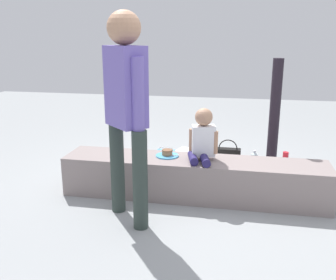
{
  "coord_description": "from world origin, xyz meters",
  "views": [
    {
      "loc": [
        0.41,
        -3.36,
        1.5
      ],
      "look_at": [
        -0.19,
        -0.27,
        0.62
      ],
      "focal_mm": 40.67,
      "sensor_mm": 36.0,
      "label": 1
    }
  ],
  "objects_px": {
    "gift_bag": "(166,161)",
    "water_bottle_near_gift": "(254,160)",
    "adult_standing": "(126,100)",
    "handbag_black_leather": "(228,156)",
    "cake_plate": "(167,154)",
    "party_cup_red": "(286,156)",
    "cake_box_white": "(188,156)",
    "child_seated": "(203,138)"
  },
  "relations": [
    {
      "from": "gift_bag",
      "to": "water_bottle_near_gift",
      "type": "bearing_deg",
      "value": 19.87
    },
    {
      "from": "adult_standing",
      "to": "handbag_black_leather",
      "type": "relative_size",
      "value": 5.52
    },
    {
      "from": "adult_standing",
      "to": "gift_bag",
      "type": "bearing_deg",
      "value": 85.88
    },
    {
      "from": "cake_plate",
      "to": "water_bottle_near_gift",
      "type": "distance_m",
      "value": 1.27
    },
    {
      "from": "party_cup_red",
      "to": "cake_box_white",
      "type": "height_order",
      "value": "cake_box_white"
    },
    {
      "from": "gift_bag",
      "to": "child_seated",
      "type": "bearing_deg",
      "value": -51.84
    },
    {
      "from": "child_seated",
      "to": "handbag_black_leather",
      "type": "bearing_deg",
      "value": 78.88
    },
    {
      "from": "gift_bag",
      "to": "party_cup_red",
      "type": "distance_m",
      "value": 1.52
    },
    {
      "from": "party_cup_red",
      "to": "cake_box_white",
      "type": "xyz_separation_m",
      "value": [
        -1.17,
        -0.21,
        0.0
      ]
    },
    {
      "from": "gift_bag",
      "to": "party_cup_red",
      "type": "height_order",
      "value": "gift_bag"
    },
    {
      "from": "cake_plate",
      "to": "handbag_black_leather",
      "type": "height_order",
      "value": "cake_plate"
    },
    {
      "from": "child_seated",
      "to": "cake_box_white",
      "type": "relative_size",
      "value": 1.51
    },
    {
      "from": "child_seated",
      "to": "adult_standing",
      "type": "distance_m",
      "value": 0.89
    },
    {
      "from": "gift_bag",
      "to": "cake_box_white",
      "type": "relative_size",
      "value": 0.94
    },
    {
      "from": "child_seated",
      "to": "adult_standing",
      "type": "relative_size",
      "value": 0.29
    },
    {
      "from": "handbag_black_leather",
      "to": "cake_box_white",
      "type": "bearing_deg",
      "value": 175.44
    },
    {
      "from": "cake_box_white",
      "to": "handbag_black_leather",
      "type": "distance_m",
      "value": 0.48
    },
    {
      "from": "child_seated",
      "to": "cake_box_white",
      "type": "height_order",
      "value": "child_seated"
    },
    {
      "from": "gift_bag",
      "to": "handbag_black_leather",
      "type": "relative_size",
      "value": 0.99
    },
    {
      "from": "child_seated",
      "to": "cake_box_white",
      "type": "bearing_deg",
      "value": 104.57
    },
    {
      "from": "gift_bag",
      "to": "cake_box_white",
      "type": "bearing_deg",
      "value": 68.61
    },
    {
      "from": "child_seated",
      "to": "gift_bag",
      "type": "bearing_deg",
      "value": 128.16
    },
    {
      "from": "cake_plate",
      "to": "adult_standing",
      "type": "bearing_deg",
      "value": -109.0
    },
    {
      "from": "adult_standing",
      "to": "handbag_black_leather",
      "type": "bearing_deg",
      "value": 64.72
    },
    {
      "from": "child_seated",
      "to": "water_bottle_near_gift",
      "type": "distance_m",
      "value": 1.18
    },
    {
      "from": "child_seated",
      "to": "handbag_black_leather",
      "type": "relative_size",
      "value": 1.6
    },
    {
      "from": "cake_plate",
      "to": "party_cup_red",
      "type": "bearing_deg",
      "value": 44.85
    },
    {
      "from": "cake_plate",
      "to": "gift_bag",
      "type": "bearing_deg",
      "value": 102.81
    },
    {
      "from": "water_bottle_near_gift",
      "to": "party_cup_red",
      "type": "xyz_separation_m",
      "value": [
        0.39,
        0.33,
        -0.04
      ]
    },
    {
      "from": "gift_bag",
      "to": "handbag_black_leather",
      "type": "xyz_separation_m",
      "value": [
        0.67,
        0.44,
        -0.03
      ]
    },
    {
      "from": "child_seated",
      "to": "cake_plate",
      "type": "distance_m",
      "value": 0.39
    },
    {
      "from": "party_cup_red",
      "to": "adult_standing",
      "type": "bearing_deg",
      "value": -128.25
    },
    {
      "from": "child_seated",
      "to": "cake_plate",
      "type": "xyz_separation_m",
      "value": [
        -0.34,
        0.04,
        -0.19
      ]
    },
    {
      "from": "gift_bag",
      "to": "adult_standing",
      "type": "bearing_deg",
      "value": -94.12
    },
    {
      "from": "cake_plate",
      "to": "water_bottle_near_gift",
      "type": "height_order",
      "value": "cake_plate"
    },
    {
      "from": "water_bottle_near_gift",
      "to": "cake_box_white",
      "type": "xyz_separation_m",
      "value": [
        -0.79,
        0.12,
        -0.04
      ]
    },
    {
      "from": "adult_standing",
      "to": "cake_plate",
      "type": "bearing_deg",
      "value": 71.0
    },
    {
      "from": "party_cup_red",
      "to": "handbag_black_leather",
      "type": "relative_size",
      "value": 0.37
    },
    {
      "from": "cake_plate",
      "to": "cake_box_white",
      "type": "distance_m",
      "value": 1.08
    },
    {
      "from": "child_seated",
      "to": "water_bottle_near_gift",
      "type": "bearing_deg",
      "value": 61.54
    },
    {
      "from": "cake_plate",
      "to": "child_seated",
      "type": "bearing_deg",
      "value": -7.37
    },
    {
      "from": "gift_bag",
      "to": "party_cup_red",
      "type": "bearing_deg",
      "value": 26.7
    }
  ]
}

